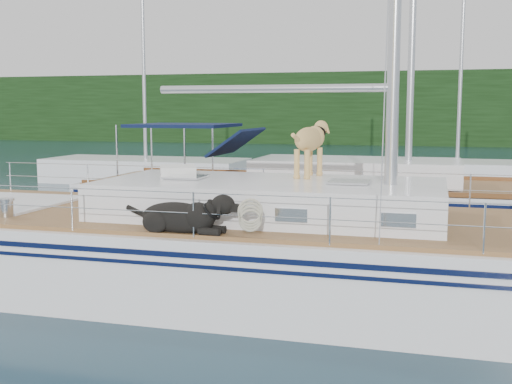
% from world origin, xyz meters
% --- Properties ---
extents(ground, '(120.00, 120.00, 0.00)m').
position_xyz_m(ground, '(0.00, 0.00, 0.00)').
color(ground, black).
rests_on(ground, ground).
extents(tree_line, '(90.00, 3.00, 6.00)m').
position_xyz_m(tree_line, '(0.00, 45.00, 3.00)').
color(tree_line, black).
rests_on(tree_line, ground).
extents(shore_bank, '(92.00, 1.00, 1.20)m').
position_xyz_m(shore_bank, '(0.00, 46.20, 0.60)').
color(shore_bank, '#595147').
rests_on(shore_bank, ground).
extents(main_sailboat, '(12.00, 3.84, 14.01)m').
position_xyz_m(main_sailboat, '(0.10, -0.00, 0.68)').
color(main_sailboat, white).
rests_on(main_sailboat, ground).
extents(neighbor_sailboat, '(11.00, 3.50, 13.30)m').
position_xyz_m(neighbor_sailboat, '(0.32, 5.84, 0.63)').
color(neighbor_sailboat, white).
rests_on(neighbor_sailboat, ground).
extents(bg_boat_west, '(8.00, 3.00, 11.65)m').
position_xyz_m(bg_boat_west, '(-8.00, 14.00, 0.45)').
color(bg_boat_west, white).
rests_on(bg_boat_west, ground).
extents(bg_boat_center, '(7.20, 3.00, 11.65)m').
position_xyz_m(bg_boat_center, '(4.00, 16.00, 0.45)').
color(bg_boat_center, white).
rests_on(bg_boat_center, ground).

